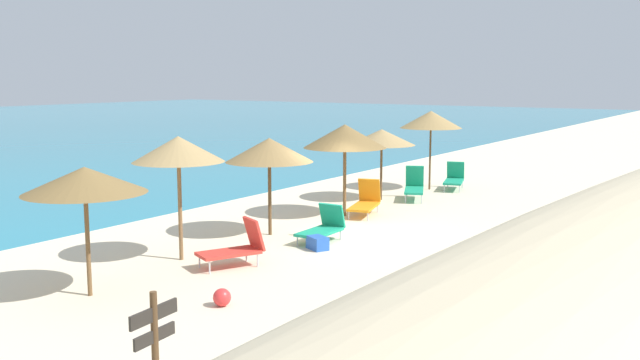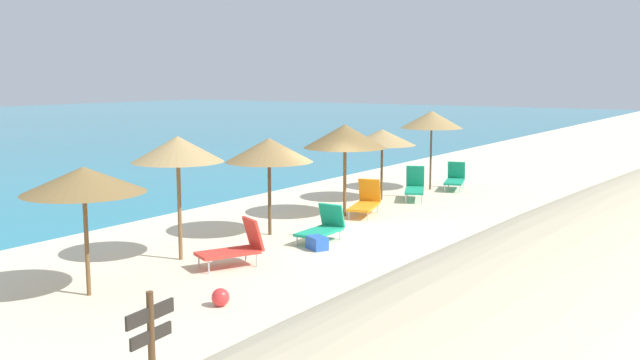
{
  "view_description": "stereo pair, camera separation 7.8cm",
  "coord_description": "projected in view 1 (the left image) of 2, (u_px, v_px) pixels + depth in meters",
  "views": [
    {
      "loc": [
        -15.77,
        -9.33,
        4.15
      ],
      "look_at": [
        0.8,
        1.66,
        1.24
      ],
      "focal_mm": 39.81,
      "sensor_mm": 36.0,
      "label": 1
    },
    {
      "loc": [
        -15.73,
        -9.4,
        4.15
      ],
      "look_at": [
        0.8,
        1.66,
        1.24
      ],
      "focal_mm": 39.81,
      "sensor_mm": 36.0,
      "label": 2
    }
  ],
  "objects": [
    {
      "name": "beach_umbrella_0",
      "position": [
        85.0,
        180.0,
        13.24
      ],
      "size": [
        2.31,
        2.31,
        2.48
      ],
      "color": "brown",
      "rests_on": "ground_plane"
    },
    {
      "name": "lounge_chair_2",
      "position": [
        323.0,
        227.0,
        17.95
      ],
      "size": [
        1.43,
        0.72,
        0.92
      ],
      "rotation": [
        0.0,
        0.0,
        1.6
      ],
      "color": "#199972",
      "rests_on": "ground_plane"
    },
    {
      "name": "wooden_signpost",
      "position": [
        155.0,
        340.0,
        8.68
      ],
      "size": [
        0.84,
        0.12,
        1.56
      ],
      "rotation": [
        0.0,
        0.0,
        0.1
      ],
      "color": "brown",
      "rests_on": "ground_plane"
    },
    {
      "name": "beach_umbrella_3",
      "position": [
        345.0,
        136.0,
        20.96
      ],
      "size": [
        2.47,
        2.47,
        2.75
      ],
      "color": "brown",
      "rests_on": "ground_plane"
    },
    {
      "name": "lounge_chair_0",
      "position": [
        237.0,
        247.0,
        15.59
      ],
      "size": [
        1.57,
        1.21,
        1.04
      ],
      "rotation": [
        0.0,
        0.0,
        1.13
      ],
      "color": "red",
      "rests_on": "ground_plane"
    },
    {
      "name": "beach_umbrella_4",
      "position": [
        382.0,
        137.0,
        23.78
      ],
      "size": [
        2.26,
        2.26,
        2.4
      ],
      "color": "brown",
      "rests_on": "ground_plane"
    },
    {
      "name": "beach_ball",
      "position": [
        222.0,
        297.0,
        12.9
      ],
      "size": [
        0.33,
        0.33,
        0.33
      ],
      "primitive_type": "sphere",
      "color": "red",
      "rests_on": "ground_plane"
    },
    {
      "name": "beach_umbrella_1",
      "position": [
        178.0,
        150.0,
        15.85
      ],
      "size": [
        2.07,
        2.07,
        2.83
      ],
      "color": "brown",
      "rests_on": "ground_plane"
    },
    {
      "name": "lounge_chair_4",
      "position": [
        414.0,
        186.0,
        24.09
      ],
      "size": [
        1.69,
        1.22,
        1.11
      ],
      "rotation": [
        0.0,
        0.0,
        2.0
      ],
      "color": "#199972",
      "rests_on": "ground_plane"
    },
    {
      "name": "cooler_box",
      "position": [
        318.0,
        243.0,
        17.15
      ],
      "size": [
        0.55,
        0.63,
        0.32
      ],
      "primitive_type": "cube",
      "rotation": [
        0.0,
        0.0,
        1.12
      ],
      "color": "blue",
      "rests_on": "ground_plane"
    },
    {
      "name": "lounge_chair_3",
      "position": [
        365.0,
        202.0,
        21.39
      ],
      "size": [
        1.76,
        1.1,
        1.05
      ],
      "rotation": [
        0.0,
        0.0,
        1.86
      ],
      "color": "orange",
      "rests_on": "ground_plane"
    },
    {
      "name": "lounge_chair_1",
      "position": [
        454.0,
        178.0,
        26.27
      ],
      "size": [
        1.63,
        1.07,
        0.99
      ],
      "rotation": [
        0.0,
        0.0,
        1.88
      ],
      "color": "#199972",
      "rests_on": "ground_plane"
    },
    {
      "name": "beach_umbrella_5",
      "position": [
        431.0,
        120.0,
        25.93
      ],
      "size": [
        2.27,
        2.27,
        2.91
      ],
      "color": "brown",
      "rests_on": "ground_plane"
    },
    {
      "name": "beach_umbrella_2",
      "position": [
        269.0,
        150.0,
        18.44
      ],
      "size": [
        2.3,
        2.3,
        2.57
      ],
      "color": "brown",
      "rests_on": "ground_plane"
    },
    {
      "name": "ground_plane",
      "position": [
        356.0,
        235.0,
        18.71
      ],
      "size": [
        160.0,
        160.0,
        0.0
      ],
      "primitive_type": "plane",
      "color": "beige"
    }
  ]
}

